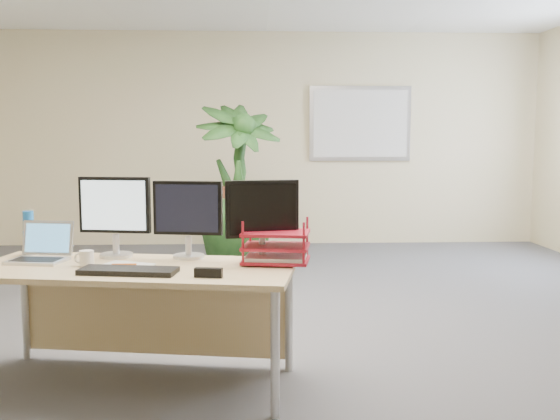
{
  "coord_description": "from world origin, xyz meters",
  "views": [
    {
      "loc": [
        -0.18,
        -4.02,
        1.34
      ],
      "look_at": [
        0.01,
        0.35,
        0.85
      ],
      "focal_mm": 40.0,
      "sensor_mm": 36.0,
      "label": 1
    }
  ],
  "objects_px": {
    "floor_plant": "(237,198)",
    "monitor_left": "(115,211)",
    "desk": "(140,287)",
    "monitor_right": "(188,214)",
    "laptop": "(42,250)"
  },
  "relations": [
    {
      "from": "desk",
      "to": "monitor_right",
      "type": "xyz_separation_m",
      "value": [
        0.26,
        0.14,
        0.39
      ]
    },
    {
      "from": "desk",
      "to": "monitor_left",
      "type": "xyz_separation_m",
      "value": [
        -0.17,
        0.19,
        0.4
      ]
    },
    {
      "from": "floor_plant",
      "to": "monitor_left",
      "type": "height_order",
      "value": "floor_plant"
    },
    {
      "from": "desk",
      "to": "monitor_left",
      "type": "height_order",
      "value": "monitor_left"
    },
    {
      "from": "desk",
      "to": "monitor_right",
      "type": "distance_m",
      "value": 0.49
    },
    {
      "from": "monitor_right",
      "to": "monitor_left",
      "type": "bearing_deg",
      "value": 172.68
    },
    {
      "from": "laptop",
      "to": "desk",
      "type": "bearing_deg",
      "value": -10.63
    },
    {
      "from": "floor_plant",
      "to": "monitor_right",
      "type": "height_order",
      "value": "floor_plant"
    },
    {
      "from": "floor_plant",
      "to": "monitor_right",
      "type": "xyz_separation_m",
      "value": [
        -0.21,
        -2.75,
        0.17
      ]
    },
    {
      "from": "floor_plant",
      "to": "monitor_left",
      "type": "relative_size",
      "value": 3.22
    },
    {
      "from": "desk",
      "to": "monitor_right",
      "type": "relative_size",
      "value": 4.09
    },
    {
      "from": "floor_plant",
      "to": "monitor_left",
      "type": "xyz_separation_m",
      "value": [
        -0.64,
        -2.7,
        0.18
      ]
    },
    {
      "from": "desk",
      "to": "monitor_left",
      "type": "distance_m",
      "value": 0.48
    },
    {
      "from": "desk",
      "to": "floor_plant",
      "type": "relative_size",
      "value": 1.21
    },
    {
      "from": "monitor_left",
      "to": "laptop",
      "type": "relative_size",
      "value": 1.37
    }
  ]
}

